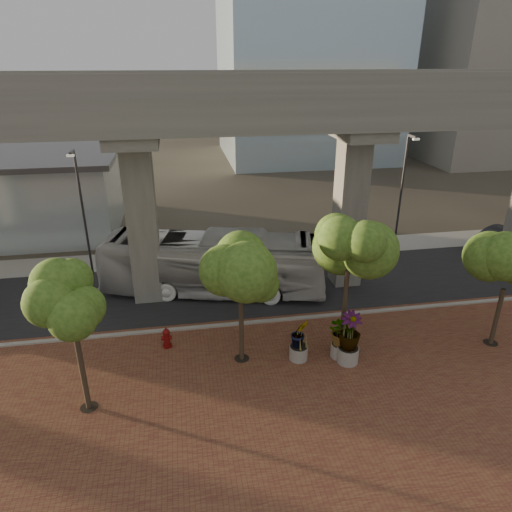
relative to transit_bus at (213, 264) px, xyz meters
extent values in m
plane|color=#312C24|center=(2.19, -2.02, -1.83)|extent=(160.00, 160.00, 0.00)
cube|color=brown|center=(2.19, -10.02, -1.80)|extent=(70.00, 13.00, 0.06)
cube|color=black|center=(2.19, -0.02, -1.81)|extent=(90.00, 8.00, 0.04)
cube|color=#98958D|center=(2.19, -4.02, -1.75)|extent=(70.00, 0.25, 0.16)
cube|color=#98958D|center=(2.19, 5.48, -1.80)|extent=(90.00, 3.00, 0.06)
cube|color=gray|center=(2.19, -1.62, 8.67)|extent=(72.00, 2.40, 1.80)
cube|color=gray|center=(2.19, 1.58, 8.67)|extent=(72.00, 2.40, 1.80)
cube|color=gray|center=(2.19, -2.72, 10.07)|extent=(72.00, 0.12, 1.00)
cube|color=gray|center=(2.19, 2.68, 10.07)|extent=(72.00, 0.12, 1.00)
cube|color=gray|center=(40.19, 33.98, 10.17)|extent=(18.00, 16.00, 24.00)
imported|color=silver|center=(0.00, 0.00, 0.00)|extent=(13.50, 6.11, 3.66)
imported|color=black|center=(21.85, 3.31, -1.03)|extent=(5.18, 3.13, 1.61)
cylinder|color=maroon|center=(-2.76, -5.42, -1.72)|extent=(0.46, 0.46, 0.10)
cylinder|color=maroon|center=(-2.76, -5.42, -1.35)|extent=(0.31, 0.31, 0.75)
sphere|color=maroon|center=(-2.76, -5.42, -0.97)|extent=(0.36, 0.36, 0.36)
cylinder|color=maroon|center=(-2.76, -5.42, -0.80)|extent=(0.10, 0.10, 0.13)
cylinder|color=maroon|center=(-2.76, -5.42, -1.28)|extent=(0.52, 0.21, 0.21)
cylinder|color=gray|center=(5.28, -7.59, -1.43)|extent=(0.87, 0.87, 0.68)
imported|color=#305717|center=(5.28, -7.59, -0.37)|extent=(1.94, 1.94, 1.45)
cylinder|color=gray|center=(5.49, -8.05, -1.39)|extent=(0.98, 0.98, 0.77)
imported|color=#305717|center=(5.49, -8.05, -0.10)|extent=(2.41, 2.41, 1.81)
cylinder|color=#A39E94|center=(3.31, -7.45, -1.44)|extent=(0.87, 0.87, 0.67)
imported|color=#305717|center=(3.31, -7.45, -0.38)|extent=(1.92, 1.92, 1.44)
cylinder|color=#473A28|center=(-5.85, -9.18, 0.12)|extent=(0.22, 0.22, 3.79)
cylinder|color=black|center=(-5.85, -9.18, -1.77)|extent=(0.70, 0.70, 0.01)
cylinder|color=#473A28|center=(0.69, -7.00, -0.25)|extent=(0.22, 0.22, 3.03)
cylinder|color=black|center=(0.69, -7.00, -1.77)|extent=(0.70, 0.70, 0.01)
cylinder|color=#473A28|center=(5.50, -7.11, 0.37)|extent=(0.22, 0.22, 4.29)
cylinder|color=black|center=(5.50, -7.11, -1.77)|extent=(0.70, 0.70, 0.01)
cylinder|color=#473A28|center=(13.03, -7.81, -0.27)|extent=(0.22, 0.22, 3.01)
cylinder|color=black|center=(13.03, -7.81, -1.77)|extent=(0.70, 0.70, 0.01)
cylinder|color=#2E2E33|center=(-7.59, 3.58, 2.23)|extent=(0.14, 0.14, 8.03)
cube|color=#2E2E33|center=(-7.59, 3.08, 6.24)|extent=(0.15, 1.00, 0.15)
cube|color=silver|center=(-7.59, 2.58, 6.14)|extent=(0.40, 0.20, 0.12)
cylinder|color=#313035|center=(13.47, 4.03, 2.36)|extent=(0.15, 0.15, 8.30)
cube|color=#313035|center=(13.47, 3.51, 6.51)|extent=(0.16, 1.04, 0.16)
cube|color=silver|center=(13.47, 2.99, 6.41)|extent=(0.42, 0.21, 0.12)
camera|label=1|loc=(-1.63, -24.55, 11.19)|focal=32.00mm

